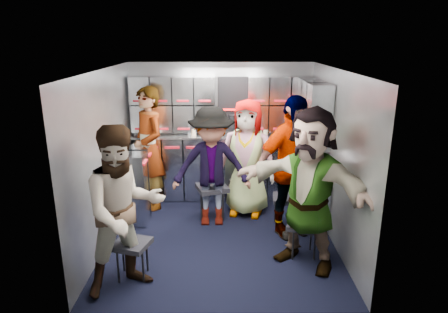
{
  "coord_description": "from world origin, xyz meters",
  "views": [
    {
      "loc": [
        0.03,
        -4.63,
        2.47
      ],
      "look_at": [
        0.04,
        0.35,
        0.96
      ],
      "focal_mm": 32.0,
      "sensor_mm": 36.0,
      "label": 1
    }
  ],
  "objects_px": {
    "attendant_arc_d": "(291,167)",
    "attendant_arc_e": "(309,189)",
    "jump_seat_center": "(246,182)",
    "attendant_arc_a": "(124,211)",
    "jump_seat_near_left": "(132,246)",
    "attendant_arc_b": "(212,167)",
    "attendant_arc_c": "(247,158)",
    "jump_seat_mid_left": "(212,189)",
    "jump_seat_mid_right": "(287,200)",
    "jump_seat_near_right": "(303,227)",
    "attendant_standing": "(149,149)"
  },
  "relations": [
    {
      "from": "jump_seat_mid_right",
      "to": "attendant_standing",
      "type": "xyz_separation_m",
      "value": [
        -1.93,
        0.67,
        0.52
      ]
    },
    {
      "from": "jump_seat_mid_right",
      "to": "attendant_standing",
      "type": "relative_size",
      "value": 0.24
    },
    {
      "from": "jump_seat_mid_left",
      "to": "attendant_standing",
      "type": "bearing_deg",
      "value": 157.41
    },
    {
      "from": "jump_seat_mid_right",
      "to": "attendant_arc_b",
      "type": "relative_size",
      "value": 0.27
    },
    {
      "from": "jump_seat_mid_left",
      "to": "jump_seat_mid_right",
      "type": "relative_size",
      "value": 1.16
    },
    {
      "from": "attendant_arc_a",
      "to": "attendant_arc_d",
      "type": "xyz_separation_m",
      "value": [
        1.81,
        1.19,
        0.05
      ]
    },
    {
      "from": "attendant_arc_b",
      "to": "jump_seat_center",
      "type": "bearing_deg",
      "value": 45.4
    },
    {
      "from": "attendant_standing",
      "to": "attendant_arc_a",
      "type": "xyz_separation_m",
      "value": [
        0.12,
        -2.04,
        -0.05
      ]
    },
    {
      "from": "jump_seat_mid_right",
      "to": "jump_seat_near_right",
      "type": "height_order",
      "value": "jump_seat_mid_right"
    },
    {
      "from": "jump_seat_near_left",
      "to": "attendant_arc_b",
      "type": "bearing_deg",
      "value": 58.03
    },
    {
      "from": "attendant_arc_e",
      "to": "jump_seat_mid_right",
      "type": "bearing_deg",
      "value": 132.21
    },
    {
      "from": "jump_seat_mid_left",
      "to": "attendant_arc_e",
      "type": "relative_size",
      "value": 0.28
    },
    {
      "from": "attendant_arc_c",
      "to": "jump_seat_mid_right",
      "type": "bearing_deg",
      "value": -27.24
    },
    {
      "from": "jump_seat_near_left",
      "to": "attendant_arc_d",
      "type": "distance_m",
      "value": 2.14
    },
    {
      "from": "jump_seat_near_left",
      "to": "jump_seat_mid_left",
      "type": "distance_m",
      "value": 1.68
    },
    {
      "from": "attendant_arc_a",
      "to": "jump_seat_mid_right",
      "type": "bearing_deg",
      "value": 5.6
    },
    {
      "from": "jump_seat_mid_left",
      "to": "attendant_arc_a",
      "type": "distance_m",
      "value": 1.89
    },
    {
      "from": "attendant_arc_a",
      "to": "attendant_standing",
      "type": "bearing_deg",
      "value": 61.99
    },
    {
      "from": "attendant_arc_b",
      "to": "jump_seat_mid_right",
      "type": "bearing_deg",
      "value": -7.13
    },
    {
      "from": "jump_seat_center",
      "to": "attendant_arc_a",
      "type": "relative_size",
      "value": 0.3
    },
    {
      "from": "jump_seat_center",
      "to": "attendant_arc_c",
      "type": "bearing_deg",
      "value": -90.0
    },
    {
      "from": "jump_seat_near_right",
      "to": "jump_seat_mid_right",
      "type": "bearing_deg",
      "value": 95.75
    },
    {
      "from": "jump_seat_center",
      "to": "attendant_arc_a",
      "type": "distance_m",
      "value": 2.41
    },
    {
      "from": "jump_seat_mid_right",
      "to": "jump_seat_near_right",
      "type": "relative_size",
      "value": 1.0
    },
    {
      "from": "jump_seat_center",
      "to": "attendant_standing",
      "type": "bearing_deg",
      "value": 177.91
    },
    {
      "from": "attendant_arc_c",
      "to": "attendant_arc_e",
      "type": "relative_size",
      "value": 0.93
    },
    {
      "from": "attendant_arc_e",
      "to": "jump_seat_near_left",
      "type": "bearing_deg",
      "value": -134.35
    },
    {
      "from": "attendant_arc_b",
      "to": "attendant_arc_a",
      "type": "bearing_deg",
      "value": -119.84
    },
    {
      "from": "jump_seat_near_right",
      "to": "attendant_arc_d",
      "type": "xyz_separation_m",
      "value": [
        -0.07,
        0.56,
        0.55
      ]
    },
    {
      "from": "attendant_arc_b",
      "to": "jump_seat_near_left",
      "type": "bearing_deg",
      "value": -123.1
    },
    {
      "from": "jump_seat_near_left",
      "to": "attendant_arc_c",
      "type": "bearing_deg",
      "value": 51.49
    },
    {
      "from": "attendant_arc_e",
      "to": "jump_seat_mid_left",
      "type": "bearing_deg",
      "value": 169.36
    },
    {
      "from": "attendant_arc_d",
      "to": "jump_seat_mid_left",
      "type": "bearing_deg",
      "value": 128.64
    },
    {
      "from": "attendant_standing",
      "to": "attendant_arc_b",
      "type": "bearing_deg",
      "value": 22.19
    },
    {
      "from": "jump_seat_mid_left",
      "to": "jump_seat_near_left",
      "type": "bearing_deg",
      "value": -118.71
    },
    {
      "from": "jump_seat_near_right",
      "to": "attendant_arc_e",
      "type": "relative_size",
      "value": 0.24
    },
    {
      "from": "attendant_standing",
      "to": "attendant_arc_c",
      "type": "relative_size",
      "value": 1.09
    },
    {
      "from": "jump_seat_mid_right",
      "to": "attendant_arc_c",
      "type": "distance_m",
      "value": 0.81
    },
    {
      "from": "jump_seat_mid_right",
      "to": "attendant_arc_d",
      "type": "xyz_separation_m",
      "value": [
        0.0,
        -0.18,
        0.52
      ]
    },
    {
      "from": "jump_seat_near_right",
      "to": "attendant_arc_c",
      "type": "distance_m",
      "value": 1.4
    },
    {
      "from": "attendant_arc_d",
      "to": "jump_seat_center",
      "type": "bearing_deg",
      "value": 96.25
    },
    {
      "from": "jump_seat_near_right",
      "to": "attendant_arc_c",
      "type": "height_order",
      "value": "attendant_arc_c"
    },
    {
      "from": "attendant_arc_d",
      "to": "attendant_arc_c",
      "type": "bearing_deg",
      "value": 103.18
    },
    {
      "from": "attendant_arc_d",
      "to": "attendant_arc_e",
      "type": "relative_size",
      "value": 1.01
    },
    {
      "from": "jump_seat_center",
      "to": "attendant_arc_d",
      "type": "bearing_deg",
      "value": -57.32
    },
    {
      "from": "jump_seat_near_left",
      "to": "jump_seat_center",
      "type": "relative_size",
      "value": 0.84
    },
    {
      "from": "jump_seat_near_right",
      "to": "attendant_standing",
      "type": "relative_size",
      "value": 0.24
    },
    {
      "from": "attendant_arc_d",
      "to": "attendant_arc_e",
      "type": "xyz_separation_m",
      "value": [
        0.07,
        -0.74,
        -0.01
      ]
    },
    {
      "from": "jump_seat_near_right",
      "to": "attendant_arc_c",
      "type": "relative_size",
      "value": 0.26
    },
    {
      "from": "jump_seat_mid_left",
      "to": "attendant_arc_b",
      "type": "bearing_deg",
      "value": -90.0
    }
  ]
}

